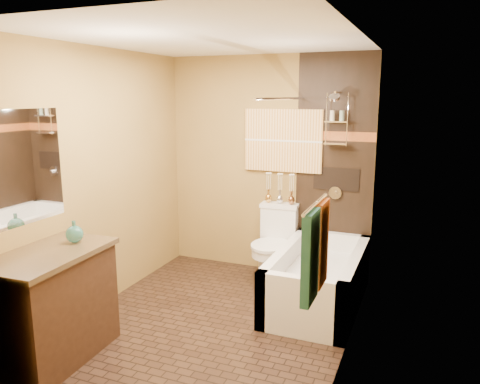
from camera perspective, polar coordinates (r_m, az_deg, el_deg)
The scene contains 23 objects.
floor at distance 4.47m, azimuth -3.26°, elevation -15.61°, with size 3.00×3.00×0.00m, color black.
wall_left at distance 4.69m, azimuth -16.82°, elevation 1.38°, with size 0.02×3.00×2.50m, color olive.
wall_right at distance 3.71m, azimuth 13.52°, elevation -1.10°, with size 0.02×3.00×2.50m, color olive.
wall_back at distance 5.42m, azimuth 3.38°, elevation 3.20°, with size 2.40×0.02×2.50m, color olive.
wall_front at distance 2.82m, azimuth -16.79°, elevation -5.33°, with size 2.40×0.02×2.50m, color olive.
ceiling at distance 4.00m, azimuth -3.70°, elevation 18.14°, with size 3.00×3.00×0.00m, color silver.
alcove_tile_back at distance 5.22m, azimuth 11.43°, elevation 2.65°, with size 0.85×0.01×2.50m, color black.
alcove_tile_right at distance 4.44m, azimuth 14.86°, elevation 0.92°, with size 0.01×1.50×2.50m, color black.
mosaic_band_back at distance 5.16m, azimuth 11.57°, elevation 6.69°, with size 0.85×0.01×0.10m, color #93391A.
mosaic_band_right at distance 4.39m, azimuth 14.98°, elevation 5.68°, with size 0.01×1.50×0.10m, color #93391A.
alcove_niche at distance 5.22m, azimuth 11.64°, elevation 1.54°, with size 0.50×0.01×0.25m, color black.
shower_fixtures at distance 5.06m, azimuth 11.66°, elevation 7.11°, with size 0.24×0.33×1.16m.
curtain_rod at distance 4.53m, azimuth 5.27°, elevation 11.28°, with size 0.03×0.03×1.55m, color silver.
towel_bar at distance 2.66m, azimuth 9.18°, elevation -1.48°, with size 0.02×0.02×0.55m, color silver.
towel_teal at distance 2.62m, azimuth 8.55°, elevation -7.88°, with size 0.05×0.22×0.52m, color #1D5262.
towel_rust at distance 2.86m, azimuth 9.80°, elevation -6.22°, with size 0.05×0.22×0.52m, color #9B491C.
sunset_painting at distance 5.31m, azimuth 5.27°, elevation 6.25°, with size 0.90×0.04×0.70m, color #C4812E.
vanity_mirror at distance 3.93m, azimuth -26.04°, elevation 2.46°, with size 0.01×1.00×0.90m, color white.
bathtub at distance 4.79m, azimuth 9.52°, elevation -10.91°, with size 0.80×1.50×0.55m.
toilet at distance 5.28m, azimuth 4.17°, elevation -6.25°, with size 0.44×0.65×0.84m.
vanity at distance 4.03m, azimuth -22.09°, elevation -12.69°, with size 0.65×1.02×0.88m.
teal_bottle at distance 4.00m, azimuth -19.55°, elevation -4.59°, with size 0.14×0.14×0.22m, color #257169, non-canonical shape.
bud_vases at distance 5.30m, azimuth 4.89°, elevation 0.54°, with size 0.34×0.07×0.34m.
Camera 1 is at (1.72, -3.58, 2.05)m, focal length 35.00 mm.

